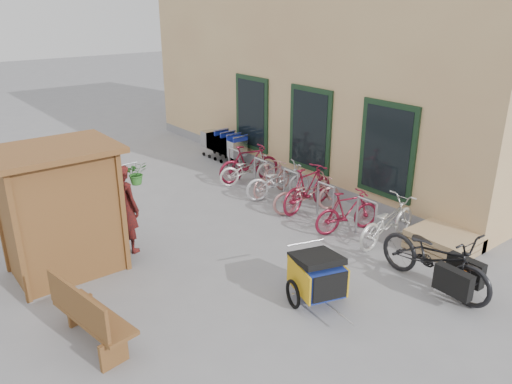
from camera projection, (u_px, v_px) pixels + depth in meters
ground at (284, 270)px, 9.44m from camera, size 80.00×80.00×0.00m
building at (350, 45)px, 15.22m from camera, size 6.07×13.00×7.00m
kiosk at (54, 195)px, 8.81m from camera, size 2.49×1.65×2.40m
bike_rack at (291, 184)px, 12.34m from camera, size 0.05×5.35×0.86m
pallet_stack at (442, 242)px, 10.06m from camera, size 1.00×1.20×0.40m
bench at (88, 315)px, 7.20m from camera, size 0.73×1.65×1.01m
shopping_carts at (223, 143)px, 15.62m from camera, size 0.56×1.87×1.00m
child_trailer at (317, 274)px, 8.27m from camera, size 1.03×1.61×0.93m
cargo_bike at (436, 258)px, 8.66m from camera, size 0.85×2.24×1.16m
person_kiosk at (125, 208)px, 9.85m from camera, size 0.63×0.77×1.84m
bike_0 at (387, 221)px, 10.34m from camera, size 1.86×0.76×0.96m
bike_1 at (347, 212)px, 10.82m from camera, size 1.64×0.85×0.95m
bike_2 at (307, 194)px, 11.83m from camera, size 1.84×1.15×0.92m
bike_3 at (308, 188)px, 11.96m from camera, size 1.88×0.78×1.10m
bike_4 at (279, 181)px, 12.68m from camera, size 1.86×1.14×0.92m
bike_5 at (272, 179)px, 12.93m from camera, size 1.51×0.67×0.88m
bike_6 at (248, 169)px, 13.69m from camera, size 1.71×1.02×0.85m
bike_7 at (249, 163)px, 13.83m from camera, size 1.83×0.94×1.06m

